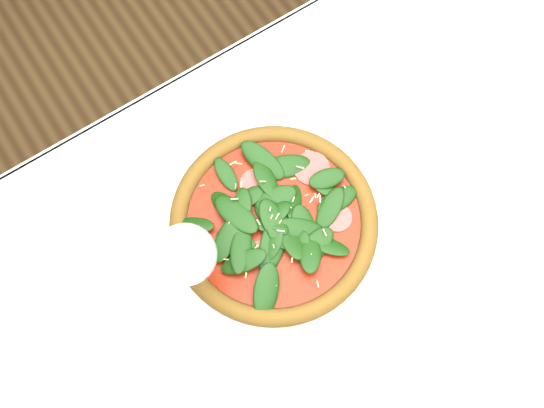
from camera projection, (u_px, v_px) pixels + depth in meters
ground at (311, 315)px, 1.66m from camera, size 6.00×6.00×0.00m
dining_table at (335, 261)px, 1.04m from camera, size 1.21×0.81×0.75m
plate at (274, 225)px, 0.95m from camera, size 0.38×0.38×0.02m
pizza at (274, 221)px, 0.93m from camera, size 0.38×0.38×0.04m
wine_glass at (187, 255)px, 0.80m from camera, size 0.08×0.08×0.20m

